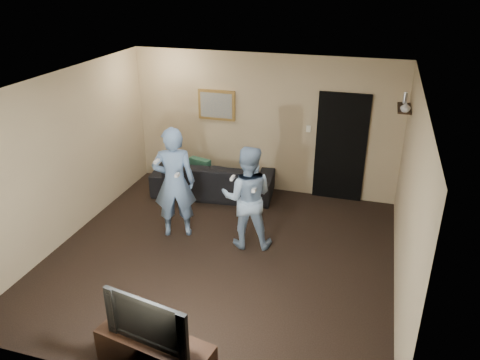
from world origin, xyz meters
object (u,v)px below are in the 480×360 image
(wii_player_left, at_px, (174,183))
(wii_player_right, at_px, (247,197))
(television, at_px, (152,317))
(tv_console, at_px, (156,355))
(sofa, at_px, (213,178))

(wii_player_left, height_order, wii_player_right, wii_player_left)
(television, relative_size, wii_player_left, 0.54)
(tv_console, xyz_separation_m, wii_player_left, (-0.96, 2.73, 0.66))
(tv_console, xyz_separation_m, wii_player_right, (0.22, 2.75, 0.56))
(television, height_order, wii_player_left, wii_player_left)
(wii_player_left, distance_m, wii_player_right, 1.18)
(television, distance_m, wii_player_right, 2.76)
(television, height_order, wii_player_right, wii_player_right)
(wii_player_left, bearing_deg, television, -70.63)
(sofa, bearing_deg, wii_player_right, 119.89)
(wii_player_left, relative_size, wii_player_right, 1.12)
(sofa, relative_size, tv_console, 1.76)
(television, bearing_deg, sofa, 111.83)
(television, bearing_deg, wii_player_right, 95.68)
(sofa, distance_m, wii_player_left, 1.65)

